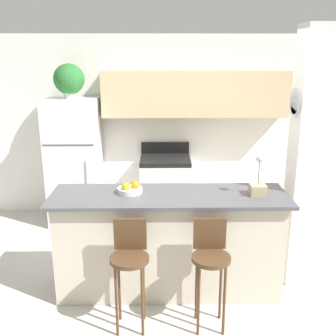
% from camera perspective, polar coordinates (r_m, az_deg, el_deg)
% --- Properties ---
extents(ground_plane, '(14.00, 14.00, 0.00)m').
position_cam_1_polar(ground_plane, '(4.16, 0.15, -17.06)').
color(ground_plane, beige).
extents(wall_back, '(5.60, 0.38, 2.55)m').
position_cam_1_polar(wall_back, '(5.58, 1.25, 7.68)').
color(wall_back, white).
rests_on(wall_back, ground_plane).
extents(pillar_right, '(0.38, 0.32, 2.55)m').
position_cam_1_polar(pillar_right, '(4.06, 19.86, 0.92)').
color(pillar_right, white).
rests_on(pillar_right, ground_plane).
extents(counter_bar, '(2.25, 0.67, 1.01)m').
position_cam_1_polar(counter_bar, '(3.90, 0.16, -10.79)').
color(counter_bar, beige).
rests_on(counter_bar, ground_plane).
extents(refrigerator, '(0.69, 0.65, 1.72)m').
position_cam_1_polar(refrigerator, '(5.53, -13.39, 0.85)').
color(refrigerator, white).
rests_on(refrigerator, ground_plane).
extents(stove_range, '(0.69, 0.61, 1.07)m').
position_cam_1_polar(stove_range, '(5.54, -0.39, -3.00)').
color(stove_range, white).
rests_on(stove_range, ground_plane).
extents(bar_stool_left, '(0.33, 0.33, 0.96)m').
position_cam_1_polar(bar_stool_left, '(3.38, -5.56, -13.13)').
color(bar_stool_left, '#4C331E').
rests_on(bar_stool_left, ground_plane).
extents(bar_stool_right, '(0.33, 0.33, 0.96)m').
position_cam_1_polar(bar_stool_right, '(3.39, 6.19, -13.03)').
color(bar_stool_right, '#4C331E').
rests_on(bar_stool_right, ground_plane).
extents(potted_plant_on_fridge, '(0.40, 0.40, 0.45)m').
position_cam_1_polar(potted_plant_on_fridge, '(5.36, -14.17, 12.32)').
color(potted_plant_on_fridge, silver).
rests_on(potted_plant_on_fridge, refrigerator).
extents(orchid_vase, '(0.15, 0.15, 0.39)m').
position_cam_1_polar(orchid_vase, '(3.76, 12.93, -2.47)').
color(orchid_vase, tan).
rests_on(orchid_vase, counter_bar).
extents(fruit_bowl, '(0.24, 0.24, 0.12)m').
position_cam_1_polar(fruit_bowl, '(3.75, -5.55, -3.02)').
color(fruit_bowl, silver).
rests_on(fruit_bowl, counter_bar).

